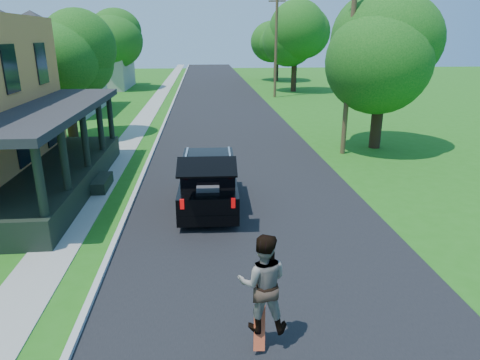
{
  "coord_description": "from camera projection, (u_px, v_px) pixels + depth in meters",
  "views": [
    {
      "loc": [
        -1.52,
        -9.52,
        5.45
      ],
      "look_at": [
        -0.43,
        3.0,
        1.21
      ],
      "focal_mm": 32.0,
      "sensor_mm": 36.0,
      "label": 1
    }
  ],
  "objects": [
    {
      "name": "ground",
      "position": [
        267.0,
        262.0,
        10.85
      ],
      "size": [
        140.0,
        140.0,
        0.0
      ],
      "primitive_type": "plane",
      "color": "#206414",
      "rests_on": "ground"
    },
    {
      "name": "sidewalk",
      "position": [
        143.0,
        120.0,
        29.27
      ],
      "size": [
        1.3,
        120.0,
        0.03
      ],
      "primitive_type": "cube",
      "color": "gray",
      "rests_on": "ground"
    },
    {
      "name": "neighbor_house_far",
      "position": [
        90.0,
        48.0,
        46.16
      ],
      "size": [
        12.78,
        12.78,
        8.3
      ],
      "color": "#A7A494",
      "rests_on": "ground"
    },
    {
      "name": "tree_left_mid",
      "position": [
        62.0,
        50.0,
        22.35
      ],
      "size": [
        5.46,
        5.58,
        7.29
      ],
      "rotation": [
        0.0,
        0.0,
        -0.23
      ],
      "color": "black",
      "rests_on": "ground"
    },
    {
      "name": "tree_left_far",
      "position": [
        119.0,
        33.0,
        44.13
      ],
      "size": [
        7.78,
        7.93,
        9.05
      ],
      "rotation": [
        0.0,
        0.0,
        -0.41
      ],
      "color": "black",
      "rests_on": "ground"
    },
    {
      "name": "skateboarder",
      "position": [
        263.0,
        283.0,
        7.56
      ],
      "size": [
        0.99,
        0.81,
        1.87
      ],
      "rotation": [
        0.0,
        0.0,
        3.02
      ],
      "color": "black",
      "rests_on": "ground"
    },
    {
      "name": "neighbor_house_mid",
      "position": [
        36.0,
        54.0,
        31.06
      ],
      "size": [
        12.78,
        12.78,
        8.3
      ],
      "color": "#A7A494",
      "rests_on": "ground"
    },
    {
      "name": "utility_pole_near",
      "position": [
        350.0,
        56.0,
        19.47
      ],
      "size": [
        1.44,
        0.25,
        8.93
      ],
      "rotation": [
        0.0,
        0.0,
        -0.05
      ],
      "color": "#4B3623",
      "rests_on": "ground"
    },
    {
      "name": "tree_right_far",
      "position": [
        277.0,
        37.0,
        53.4
      ],
      "size": [
        5.95,
        5.92,
        8.27
      ],
      "rotation": [
        0.0,
        0.0,
        -0.1
      ],
      "color": "black",
      "rests_on": "ground"
    },
    {
      "name": "curb",
      "position": [
        166.0,
        120.0,
        29.4
      ],
      "size": [
        0.15,
        120.0,
        0.12
      ],
      "primitive_type": "cube",
      "color": "#A6A7A1",
      "rests_on": "ground"
    },
    {
      "name": "street",
      "position": [
        225.0,
        119.0,
        29.73
      ],
      "size": [
        8.0,
        120.0,
        0.02
      ],
      "primitive_type": "cube",
      "color": "black",
      "rests_on": "ground"
    },
    {
      "name": "utility_pole_far",
      "position": [
        276.0,
        46.0,
        38.78
      ],
      "size": [
        1.5,
        0.45,
        8.95
      ],
      "rotation": [
        0.0,
        0.0,
        -0.23
      ],
      "color": "#4B3623",
      "rests_on": "ground"
    },
    {
      "name": "tree_right_near",
      "position": [
        384.0,
        42.0,
        20.43
      ],
      "size": [
        6.72,
        6.42,
        8.03
      ],
      "rotation": [
        0.0,
        0.0,
        0.33
      ],
      "color": "black",
      "rests_on": "ground"
    },
    {
      "name": "tree_right_mid",
      "position": [
        295.0,
        32.0,
        42.63
      ],
      "size": [
        7.29,
        7.08,
        8.92
      ],
      "rotation": [
        0.0,
        0.0,
        0.36
      ],
      "color": "black",
      "rests_on": "ground"
    },
    {
      "name": "black_suv",
      "position": [
        208.0,
        182.0,
        14.19
      ],
      "size": [
        1.93,
        4.76,
        2.2
      ],
      "rotation": [
        0.0,
        0.0,
        -0.03
      ],
      "color": "black",
      "rests_on": "ground"
    },
    {
      "name": "skateboard",
      "position": [
        259.0,
        329.0,
        7.75
      ],
      "size": [
        0.27,
        0.5,
        0.72
      ],
      "rotation": [
        0.0,
        0.0,
        0.17
      ],
      "color": "#A8300E",
      "rests_on": "ground"
    }
  ]
}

